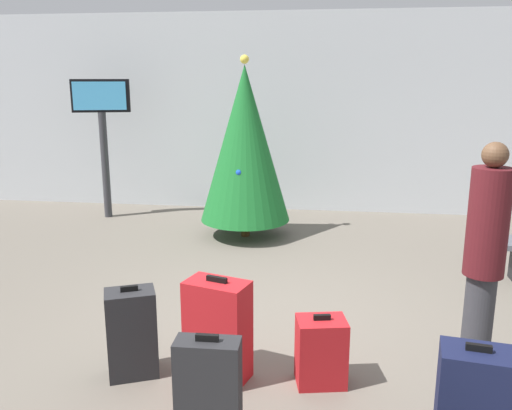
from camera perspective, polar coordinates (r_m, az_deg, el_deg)
name	(u,v)px	position (r m, az deg, el deg)	size (l,w,h in m)	color
ground_plane	(274,330)	(4.90, 1.89, -13.18)	(16.00, 16.00, 0.00)	#665E54
back_wall	(303,113)	(8.97, 5.03, 9.72)	(16.00, 0.20, 3.23)	#B7BCC1
holiday_tree	(245,144)	(7.34, -1.19, 6.51)	(1.24, 1.24, 2.49)	#4C3319
flight_info_kiosk	(102,123)	(8.72, -16.09, 8.44)	(0.87, 0.32, 2.17)	#333338
traveller_0	(485,252)	(4.32, 23.26, -4.64)	(0.34, 0.34, 1.76)	#333338
suitcase_0	(208,398)	(3.34, -5.10, -19.81)	(0.38, 0.19, 0.77)	#232326
suitcase_2	(132,333)	(4.20, -13.12, -13.19)	(0.43, 0.37, 0.71)	#232326
suitcase_3	(218,330)	(4.06, -4.11, -13.18)	(0.52, 0.39, 0.80)	#B2191E
suitcase_4	(472,409)	(3.48, 22.10, -19.49)	(0.43, 0.33, 0.76)	#141938
suitcase_6	(321,351)	(4.06, 6.95, -15.26)	(0.40, 0.33, 0.54)	#B2191E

